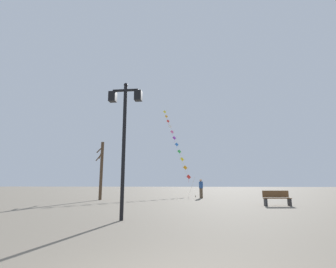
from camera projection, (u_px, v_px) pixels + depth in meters
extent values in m
plane|color=#756B5B|center=(194.00, 199.00, 22.05)|extent=(160.00, 160.00, 0.00)
cylinder|color=black|center=(124.00, 150.00, 9.71)|extent=(0.14, 0.14, 5.12)
sphere|color=black|center=(126.00, 85.00, 10.22)|extent=(0.16, 0.16, 0.16)
cube|color=black|center=(126.00, 90.00, 10.17)|extent=(1.04, 0.08, 0.08)
cube|color=black|center=(113.00, 97.00, 10.18)|extent=(0.28, 0.28, 0.40)
cube|color=beige|center=(113.00, 97.00, 10.18)|extent=(0.19, 0.19, 0.30)
cube|color=black|center=(138.00, 96.00, 10.06)|extent=(0.28, 0.28, 0.40)
cube|color=beige|center=(138.00, 96.00, 10.06)|extent=(0.19, 0.19, 0.30)
cylinder|color=brown|center=(196.00, 196.00, 24.58)|extent=(0.06, 0.06, 0.18)
cylinder|color=silver|center=(192.00, 186.00, 25.75)|extent=(0.73, 1.96, 1.83)
cylinder|color=silver|center=(187.00, 172.00, 27.58)|extent=(0.43, 1.14, 1.06)
cylinder|color=silver|center=(184.00, 163.00, 28.92)|extent=(0.43, 1.14, 1.06)
cylinder|color=silver|center=(181.00, 155.00, 30.25)|extent=(0.43, 1.14, 1.06)
cylinder|color=silver|center=(178.00, 148.00, 31.59)|extent=(0.43, 1.14, 1.06)
cylinder|color=silver|center=(175.00, 141.00, 32.92)|extent=(0.43, 1.14, 1.06)
cylinder|color=silver|center=(173.00, 135.00, 34.26)|extent=(0.43, 1.14, 1.06)
cylinder|color=silver|center=(171.00, 129.00, 35.59)|extent=(0.43, 1.14, 1.06)
cylinder|color=silver|center=(169.00, 124.00, 36.93)|extent=(0.43, 1.14, 1.06)
cylinder|color=silver|center=(167.00, 119.00, 38.26)|extent=(0.43, 1.14, 1.06)
cylinder|color=silver|center=(165.00, 114.00, 39.60)|extent=(0.43, 1.14, 1.06)
cube|color=red|center=(189.00, 177.00, 26.92)|extent=(0.48, 0.14, 0.50)
cylinder|color=red|center=(189.00, 181.00, 26.84)|extent=(0.02, 0.03, 0.38)
cube|color=orange|center=(185.00, 168.00, 28.25)|extent=(0.49, 0.11, 0.50)
cylinder|color=orange|center=(185.00, 171.00, 28.18)|extent=(0.02, 0.05, 0.33)
cube|color=yellow|center=(182.00, 159.00, 29.59)|extent=(0.42, 0.28, 0.50)
cylinder|color=yellow|center=(182.00, 163.00, 29.51)|extent=(0.05, 0.07, 0.39)
cube|color=green|center=(179.00, 151.00, 30.92)|extent=(0.47, 0.18, 0.50)
cylinder|color=green|center=(179.00, 154.00, 30.85)|extent=(0.03, 0.05, 0.29)
cube|color=blue|center=(177.00, 144.00, 32.26)|extent=(0.49, 0.11, 0.50)
cylinder|color=blue|center=(177.00, 147.00, 32.19)|extent=(0.03, 0.06, 0.30)
cube|color=purple|center=(174.00, 138.00, 33.59)|extent=(0.46, 0.20, 0.50)
cylinder|color=purple|center=(174.00, 141.00, 33.52)|extent=(0.03, 0.05, 0.39)
cube|color=pink|center=(172.00, 132.00, 34.93)|extent=(0.47, 0.17, 0.50)
cylinder|color=pink|center=(172.00, 134.00, 34.86)|extent=(0.03, 0.04, 0.29)
cube|color=white|center=(170.00, 126.00, 36.26)|extent=(0.47, 0.20, 0.50)
cylinder|color=white|center=(170.00, 129.00, 36.19)|extent=(0.03, 0.05, 0.29)
cube|color=red|center=(168.00, 121.00, 37.60)|extent=(0.46, 0.21, 0.50)
cylinder|color=red|center=(168.00, 124.00, 37.53)|extent=(0.02, 0.02, 0.34)
cube|color=orange|center=(166.00, 116.00, 38.93)|extent=(0.44, 0.25, 0.50)
cylinder|color=orange|center=(166.00, 119.00, 38.86)|extent=(0.04, 0.06, 0.33)
cube|color=yellow|center=(165.00, 112.00, 40.27)|extent=(0.46, 0.22, 0.50)
cylinder|color=yellow|center=(165.00, 114.00, 40.20)|extent=(0.03, 0.03, 0.25)
cube|color=brown|center=(201.00, 193.00, 23.04)|extent=(0.29, 0.35, 0.90)
cube|color=#264C8C|center=(201.00, 185.00, 23.18)|extent=(0.35, 0.44, 0.60)
sphere|color=tan|center=(201.00, 180.00, 23.26)|extent=(0.22, 0.22, 0.22)
cylinder|color=#264C8C|center=(200.00, 183.00, 23.42)|extent=(0.22, 0.40, 0.50)
cylinder|color=#4C3826|center=(101.00, 170.00, 21.09)|extent=(0.25, 0.25, 4.75)
cylinder|color=#4C3826|center=(102.00, 148.00, 21.75)|extent=(0.38, 0.67, 0.74)
cylinder|color=#4C3826|center=(101.00, 154.00, 21.81)|extent=(0.70, 0.95, 0.69)
cylinder|color=#4C3826|center=(99.00, 157.00, 21.80)|extent=(0.96, 0.99, 0.62)
cylinder|color=#4C3826|center=(100.00, 150.00, 21.68)|extent=(0.74, 0.55, 0.49)
cube|color=brown|center=(277.00, 198.00, 15.21)|extent=(1.64, 0.64, 0.04)
cube|color=brown|center=(275.00, 194.00, 15.46)|extent=(1.59, 0.26, 0.40)
cube|color=#262628|center=(266.00, 202.00, 15.15)|extent=(0.13, 0.39, 0.45)
cube|color=#262628|center=(290.00, 202.00, 15.18)|extent=(0.13, 0.39, 0.45)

